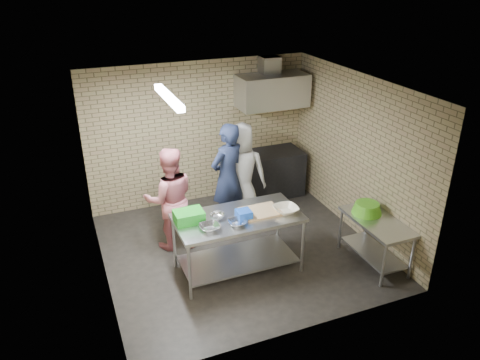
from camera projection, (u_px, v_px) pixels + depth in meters
name	position (u px, v px, depth m)	size (l,w,h in m)	color
floor	(239.00, 249.00, 7.66)	(4.20, 4.20, 0.00)	black
ceiling	(239.00, 86.00, 6.51)	(4.20, 4.20, 0.00)	black
back_wall	(199.00, 133.00, 8.76)	(4.20, 0.06, 2.70)	tan
front_wall	(303.00, 241.00, 5.40)	(4.20, 0.06, 2.70)	tan
left_wall	(96.00, 198.00, 6.37)	(0.06, 4.00, 2.70)	tan
right_wall	(356.00, 155.00, 7.80)	(0.06, 4.00, 2.70)	tan
prep_table	(238.00, 243.00, 6.99)	(1.84, 0.92, 0.92)	#BABEC2
side_counter	(374.00, 241.00, 7.18)	(0.60, 1.20, 0.75)	silver
stove	(271.00, 173.00, 9.31)	(1.20, 0.70, 0.90)	black
range_hood	(272.00, 91.00, 8.65)	(1.30, 0.60, 0.60)	silver
hood_duct	(270.00, 65.00, 8.59)	(0.35, 0.30, 0.30)	#A5A8AD
wall_shelf	(282.00, 96.00, 8.99)	(0.80, 0.20, 0.04)	#3F2B19
fluorescent_fixture	(169.00, 97.00, 6.20)	(0.10, 1.25, 0.08)	white
green_crate	(189.00, 216.00, 6.62)	(0.41, 0.31, 0.16)	#1B9520
blue_tub	(244.00, 215.00, 6.70)	(0.20, 0.20, 0.13)	blue
cutting_board	(261.00, 212.00, 6.89)	(0.56, 0.43, 0.03)	tan
mixing_bowl_a	(210.00, 227.00, 6.44)	(0.29, 0.29, 0.07)	silver
mixing_bowl_b	(217.00, 216.00, 6.72)	(0.22, 0.22, 0.07)	silver
mixing_bowl_c	(237.00, 223.00, 6.56)	(0.26, 0.26, 0.07)	silver
ceramic_bowl	(286.00, 210.00, 6.88)	(0.35, 0.35, 0.09)	beige
green_basin	(367.00, 208.00, 7.19)	(0.46, 0.46, 0.17)	#59C626
bottle_red	(270.00, 92.00, 8.86)	(0.07, 0.07, 0.18)	#B22619
man_navy	(228.00, 177.00, 7.93)	(0.70, 0.46, 1.91)	#151B35
woman_pink	(170.00, 199.00, 7.42)	(0.83, 0.65, 1.71)	#C16670
woman_white	(241.00, 173.00, 8.24)	(0.88, 0.57, 1.79)	silver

